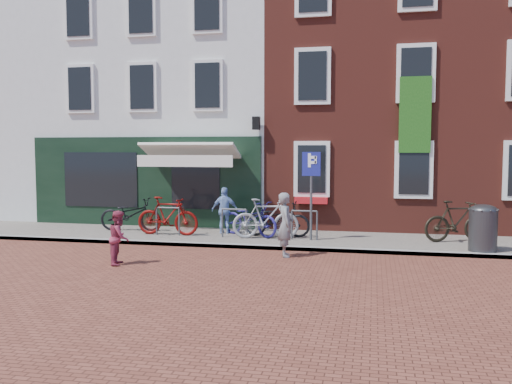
% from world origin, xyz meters
% --- Properties ---
extents(ground, '(80.00, 80.00, 0.00)m').
position_xyz_m(ground, '(0.00, 0.00, 0.00)').
color(ground, brown).
extents(sidewalk, '(24.00, 3.00, 0.10)m').
position_xyz_m(sidewalk, '(1.00, 1.50, 0.05)').
color(sidewalk, slate).
rests_on(sidewalk, ground).
extents(building_stucco, '(8.00, 8.00, 9.00)m').
position_xyz_m(building_stucco, '(-5.00, 7.00, 4.50)').
color(building_stucco, silver).
rests_on(building_stucco, ground).
extents(building_brick_mid, '(6.00, 8.00, 10.00)m').
position_xyz_m(building_brick_mid, '(2.00, 7.00, 5.00)').
color(building_brick_mid, maroon).
rests_on(building_brick_mid, ground).
extents(filler_left, '(7.00, 8.00, 9.00)m').
position_xyz_m(filler_left, '(-12.50, 7.00, 4.50)').
color(filler_left, silver).
rests_on(filler_left, ground).
extents(litter_bin, '(0.67, 0.67, 1.23)m').
position_xyz_m(litter_bin, '(5.00, 0.44, 0.74)').
color(litter_bin, '#363638').
rests_on(litter_bin, sidewalk).
extents(parking_sign, '(0.50, 0.07, 2.43)m').
position_xyz_m(parking_sign, '(0.68, 1.19, 1.77)').
color(parking_sign, '#4C4C4F').
rests_on(parking_sign, sidewalk).
extents(woman, '(0.51, 0.64, 1.56)m').
position_xyz_m(woman, '(0.29, -0.76, 0.78)').
color(woman, slate).
rests_on(woman, ground).
extents(boy, '(0.59, 0.69, 1.22)m').
position_xyz_m(boy, '(-3.24, -2.44, 0.61)').
color(boy, '#972F47').
rests_on(boy, ground).
extents(cafe_person, '(0.81, 0.34, 1.38)m').
position_xyz_m(cafe_person, '(-1.96, 1.87, 0.79)').
color(cafe_person, '#7FA0D7').
rests_on(cafe_person, sidewalk).
extents(bicycle_0, '(1.97, 0.83, 1.01)m').
position_xyz_m(bicycle_0, '(-4.94, 1.79, 0.61)').
color(bicycle_0, black).
rests_on(bicycle_0, sidewalk).
extents(bicycle_1, '(1.87, 0.55, 1.12)m').
position_xyz_m(bicycle_1, '(-3.51, 1.21, 0.66)').
color(bicycle_1, '#600907').
rests_on(bicycle_1, sidewalk).
extents(bicycle_2, '(2.02, 1.45, 1.01)m').
position_xyz_m(bicycle_2, '(-1.12, 1.56, 0.61)').
color(bicycle_2, navy).
rests_on(bicycle_2, sidewalk).
extents(bicycle_3, '(1.93, 0.90, 1.12)m').
position_xyz_m(bicycle_3, '(-0.59, 1.21, 0.66)').
color(bicycle_3, '#939395').
rests_on(bicycle_3, sidewalk).
extents(bicycle_4, '(1.94, 0.72, 1.01)m').
position_xyz_m(bicycle_4, '(-0.35, 1.61, 0.61)').
color(bicycle_4, black).
rests_on(bicycle_4, sidewalk).
extents(bicycle_5, '(1.93, 1.15, 1.12)m').
position_xyz_m(bicycle_5, '(4.58, 1.75, 0.66)').
color(bicycle_5, black).
rests_on(bicycle_5, sidewalk).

